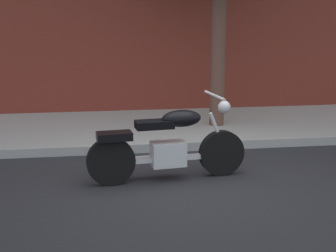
% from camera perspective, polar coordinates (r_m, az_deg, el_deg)
% --- Properties ---
extents(ground_plane, '(60.00, 60.00, 0.00)m').
position_cam_1_polar(ground_plane, '(5.77, 3.52, -7.38)').
color(ground_plane, '#28282D').
extents(sidewalk, '(21.90, 2.86, 0.14)m').
position_cam_1_polar(sidewalk, '(8.49, -0.46, -0.16)').
color(sidewalk, '#ACACAC').
rests_on(sidewalk, ground).
extents(motorcycle, '(2.10, 0.70, 1.11)m').
position_cam_1_polar(motorcycle, '(5.77, -0.03, -2.58)').
color(motorcycle, black).
rests_on(motorcycle, ground).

